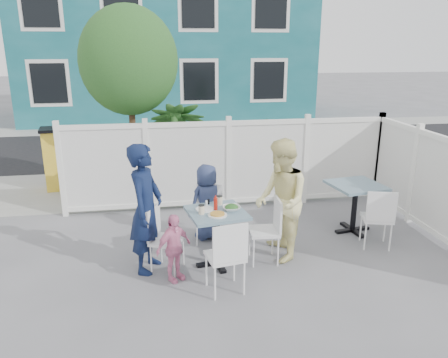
{
  "coord_description": "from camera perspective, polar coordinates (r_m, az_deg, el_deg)",
  "views": [
    {
      "loc": [
        -1.2,
        -5.1,
        2.88
      ],
      "look_at": [
        -0.27,
        0.63,
        1.09
      ],
      "focal_mm": 35.0,
      "sensor_mm": 36.0,
      "label": 1
    }
  ],
  "objects": [
    {
      "name": "street",
      "position": [
        12.98,
        -3.68,
        4.31
      ],
      "size": [
        24.0,
        5.0,
        0.01
      ],
      "primitive_type": "cube",
      "color": "black",
      "rests_on": "ground"
    },
    {
      "name": "fence_right",
      "position": [
        7.38,
        25.98,
        -1.15
      ],
      "size": [
        0.08,
        3.66,
        1.6
      ],
      "rotation": [
        0.0,
        0.0,
        1.57
      ],
      "color": "white",
      "rests_on": "ground"
    },
    {
      "name": "chair_back",
      "position": [
        6.61,
        -1.95,
        -3.97
      ],
      "size": [
        0.46,
        0.45,
        0.86
      ],
      "rotation": [
        0.0,
        0.0,
        2.94
      ],
      "color": "white",
      "rests_on": "ground"
    },
    {
      "name": "plate_side",
      "position": [
        5.83,
        -2.55,
        -3.96
      ],
      "size": [
        0.24,
        0.24,
        0.02
      ],
      "primitive_type": "cylinder",
      "color": "white",
      "rests_on": "main_table"
    },
    {
      "name": "main_table",
      "position": [
        5.85,
        -0.96,
        -5.83
      ],
      "size": [
        0.85,
        0.85,
        0.77
      ],
      "rotation": [
        0.0,
        0.0,
        0.17
      ],
      "color": "slate",
      "rests_on": "ground"
    },
    {
      "name": "near_sidewalk",
      "position": [
        9.43,
        -1.46,
        -0.61
      ],
      "size": [
        24.0,
        2.6,
        0.01
      ],
      "primitive_type": "cube",
      "color": "gray",
      "rests_on": "ground"
    },
    {
      "name": "utility_cabinet",
      "position": [
        9.57,
        -20.42,
        2.34
      ],
      "size": [
        0.72,
        0.56,
        1.22
      ],
      "primitive_type": "cube",
      "rotation": [
        0.0,
        0.0,
        0.14
      ],
      "color": "gold",
      "rests_on": "ground"
    },
    {
      "name": "chair_left",
      "position": [
        5.81,
        -8.19,
        -7.15
      ],
      "size": [
        0.51,
        0.52,
        0.87
      ],
      "rotation": [
        0.0,
        0.0,
        -1.99
      ],
      "color": "white",
      "rests_on": "ground"
    },
    {
      "name": "woman",
      "position": [
        6.01,
        7.44,
        -2.81
      ],
      "size": [
        0.66,
        0.84,
        1.69
      ],
      "primitive_type": "imported",
      "rotation": [
        0.0,
        0.0,
        -1.59
      ],
      "color": "#F4E358",
      "rests_on": "ground"
    },
    {
      "name": "plate_main",
      "position": [
        5.64,
        -0.87,
        -4.72
      ],
      "size": [
        0.25,
        0.25,
        0.02
      ],
      "primitive_type": "cylinder",
      "color": "white",
      "rests_on": "main_table"
    },
    {
      "name": "chair_near",
      "position": [
        5.19,
        0.42,
        -9.59
      ],
      "size": [
        0.49,
        0.48,
        0.94
      ],
      "rotation": [
        0.0,
        0.0,
        0.17
      ],
      "color": "white",
      "rests_on": "ground"
    },
    {
      "name": "man",
      "position": [
        5.73,
        -10.16,
        -3.84
      ],
      "size": [
        0.59,
        0.73,
        1.72
      ],
      "primitive_type": "imported",
      "rotation": [
        0.0,
        0.0,
        1.24
      ],
      "color": "#0E1A3B",
      "rests_on": "ground"
    },
    {
      "name": "tree",
      "position": [
        8.41,
        -12.35,
        14.8
      ],
      "size": [
        1.8,
        1.62,
        3.59
      ],
      "color": "#382316",
      "rests_on": "ground"
    },
    {
      "name": "fence_back",
      "position": [
        7.89,
        0.6,
        1.74
      ],
      "size": [
        5.86,
        0.08,
        1.6
      ],
      "color": "white",
      "rests_on": "ground"
    },
    {
      "name": "chair_right",
      "position": [
        6.0,
        5.98,
        -6.03
      ],
      "size": [
        0.42,
        0.44,
        0.91
      ],
      "rotation": [
        0.0,
        0.0,
        1.51
      ],
      "color": "white",
      "rests_on": "ground"
    },
    {
      "name": "spare_table",
      "position": [
        7.17,
        16.79,
        -2.01
      ],
      "size": [
        0.86,
        0.86,
        0.8
      ],
      "rotation": [
        0.0,
        0.0,
        0.15
      ],
      "color": "slate",
      "rests_on": "ground"
    },
    {
      "name": "chair_spare",
      "position": [
        6.71,
        19.55,
        -4.41
      ],
      "size": [
        0.5,
        0.49,
        0.91
      ],
      "rotation": [
        0.0,
        0.0,
        -0.27
      ],
      "color": "white",
      "rests_on": "ground"
    },
    {
      "name": "ketchup_bottle",
      "position": [
        5.81,
        -1.1,
        -3.27
      ],
      "size": [
        0.05,
        0.05,
        0.16
      ],
      "primitive_type": "cylinder",
      "color": "#AA1A0F",
      "rests_on": "main_table"
    },
    {
      "name": "coffee_cup_b",
      "position": [
        6.0,
        -0.57,
        -2.83
      ],
      "size": [
        0.08,
        0.08,
        0.12
      ],
      "primitive_type": "cylinder",
      "color": "beige",
      "rests_on": "main_table"
    },
    {
      "name": "toddler",
      "position": [
        5.56,
        -6.59,
        -8.93
      ],
      "size": [
        0.55,
        0.48,
        0.89
      ],
      "primitive_type": "imported",
      "rotation": [
        0.0,
        0.0,
        0.63
      ],
      "color": "pink",
      "rests_on": "ground"
    },
    {
      "name": "pepper_shaker",
      "position": [
        6.02,
        -2.04,
        -2.98
      ],
      "size": [
        0.03,
        0.03,
        0.07
      ],
      "primitive_type": "cylinder",
      "color": "black",
      "rests_on": "main_table"
    },
    {
      "name": "far_sidewalk",
      "position": [
        16.0,
        -4.79,
        6.75
      ],
      "size": [
        24.0,
        1.6,
        0.01
      ],
      "primitive_type": "cube",
      "color": "gray",
      "rests_on": "ground"
    },
    {
      "name": "potted_shrub_a",
      "position": [
        8.44,
        -5.79,
        3.77
      ],
      "size": [
        1.07,
        1.07,
        1.88
      ],
      "primitive_type": "imported",
      "rotation": [
        0.0,
        0.0,
        3.16
      ],
      "color": "#245020",
      "rests_on": "ground"
    },
    {
      "name": "coffee_cup_a",
      "position": [
        5.68,
        -2.96,
        -4.04
      ],
      "size": [
        0.08,
        0.08,
        0.12
      ],
      "primitive_type": "cylinder",
      "color": "beige",
      "rests_on": "main_table"
    },
    {
      "name": "potted_shrub_b",
      "position": [
        8.77,
        8.17,
        2.7
      ],
      "size": [
        1.71,
        1.71,
        1.44
      ],
      "primitive_type": "imported",
      "rotation": [
        0.0,
        0.0,
        3.92
      ],
      "color": "#245020",
      "rests_on": "ground"
    },
    {
      "name": "ground",
      "position": [
        5.98,
        3.59,
        -11.72
      ],
      "size": [
        80.0,
        80.0,
        0.0
      ],
      "primitive_type": "plane",
      "color": "slate"
    },
    {
      "name": "salt_shaker",
      "position": [
        5.98,
        -2.3,
        -3.15
      ],
      "size": [
        0.03,
        0.03,
        0.07
      ],
      "primitive_type": "cylinder",
      "color": "white",
      "rests_on": "main_table"
    },
    {
      "name": "boy",
      "position": [
        6.66,
        -2.22,
        -3.01
      ],
      "size": [
        0.68,
        0.58,
        1.18
      ],
      "primitive_type": "imported",
      "rotation": [
        0.0,
        0.0,
        3.57
      ],
      "color": "navy",
      "rests_on": "ground"
    },
    {
      "name": "salad_bowl",
      "position": [
        5.81,
        0.99,
        -3.83
      ],
      "size": [
        0.23,
        0.23,
        0.06
      ],
      "primitive_type": "imported",
      "color": "white",
      "rests_on": "main_table"
    },
    {
      "name": "building",
      "position": [
        19.1,
        -7.44,
        17.4
      ],
      "size": [
        11.0,
        6.0,
        6.0
      ],
      "color": "#135962",
      "rests_on": "ground"
    }
  ]
}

